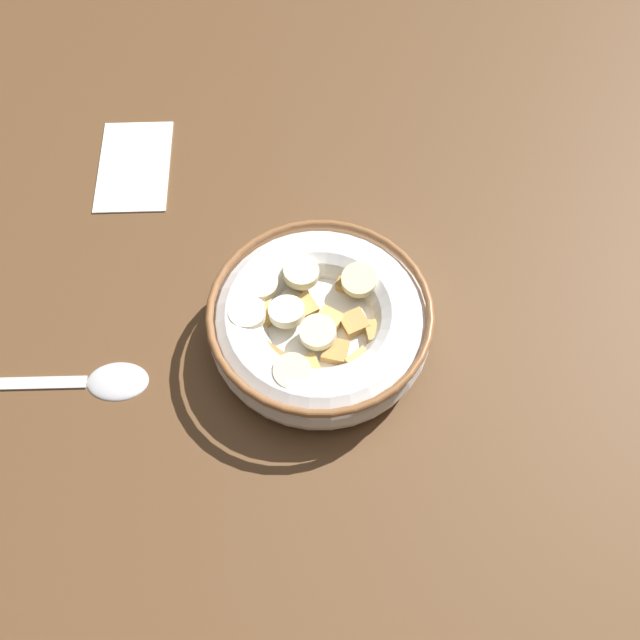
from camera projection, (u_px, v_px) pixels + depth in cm
name	position (u px, v px, depth cm)	size (l,w,h in cm)	color
ground_plane	(320.00, 345.00, 61.82)	(94.34, 94.34, 2.00)	brown
cereal_bowl	(319.00, 324.00, 58.83)	(16.98, 16.98, 4.78)	white
spoon	(85.00, 381.00, 58.75)	(4.38, 17.83, 0.80)	silver
folded_napkin	(134.00, 165.00, 69.89)	(10.59, 6.35, 0.30)	white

